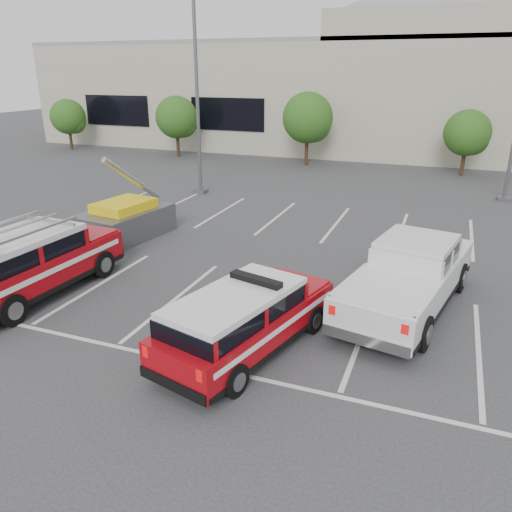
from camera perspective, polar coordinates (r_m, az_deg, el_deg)
The scene contains 12 objects.
ground at distance 13.61m, azimuth 0.81°, elevation -6.68°, with size 120.00×120.00×0.00m, color #313133.
stall_markings at distance 17.54m, azimuth 5.93°, elevation -0.32°, with size 23.00×15.00×0.01m, color silver.
convention_building at distance 43.42m, azimuth 16.64°, elevation 17.81°, with size 60.00×16.99×13.20m.
tree_far_left at distance 44.44m, azimuth -20.55°, elevation 14.55°, with size 2.77×2.77×3.99m.
tree_left at distance 38.62m, azimuth -8.91°, elevation 15.24°, with size 3.07×3.07×4.42m.
tree_mid_left at distance 34.76m, azimuth 6.09°, elevation 15.23°, with size 3.37×3.37×4.85m.
tree_mid_right at distance 33.62m, azimuth 23.13°, elevation 12.65°, with size 2.77×2.77×3.99m.
light_pole_left at distance 26.35m, azimuth -6.76°, elevation 18.20°, with size 0.90×0.60×10.24m.
fire_chief_suv at distance 11.63m, azimuth -1.22°, elevation -7.76°, with size 3.01×5.28×1.75m.
white_pickup at distance 14.29m, azimuth 16.98°, elevation -2.92°, with size 3.31×6.46×1.89m.
ladder_suv at distance 15.86m, azimuth -24.40°, elevation -1.14°, with size 2.40×5.57×2.16m.
utility_rig at distance 20.29m, azimuth -15.10°, elevation 3.90°, with size 3.68×3.98×3.25m.
Camera 1 is at (4.18, -11.35, 6.25)m, focal length 35.00 mm.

